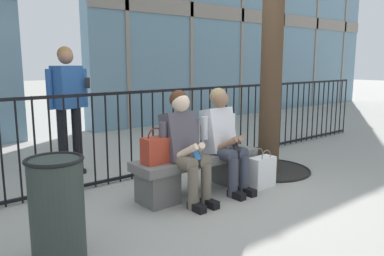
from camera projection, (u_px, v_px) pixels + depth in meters
ground_plane at (197, 192)px, 4.45m from camera, size 60.00×60.00×0.00m
stone_bench at (197, 170)px, 4.40m from camera, size 1.60×0.44×0.45m
seated_person_with_phone at (185, 143)px, 4.06m from camera, size 0.52×0.66×1.21m
seated_person_companion at (224, 136)px, 4.42m from camera, size 0.52×0.66×1.21m
handbag_on_bench at (156, 150)px, 3.98m from camera, size 0.29×0.18×0.38m
shopping_bag at (262, 172)px, 4.60m from camera, size 0.34×0.17×0.47m
bystander_at_railing at (68, 101)px, 5.04m from camera, size 0.55×0.35×1.71m
plaza_railing at (153, 132)px, 5.05m from camera, size 9.86×0.04×1.15m
trash_can at (57, 209)px, 2.84m from camera, size 0.43×0.43×0.82m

